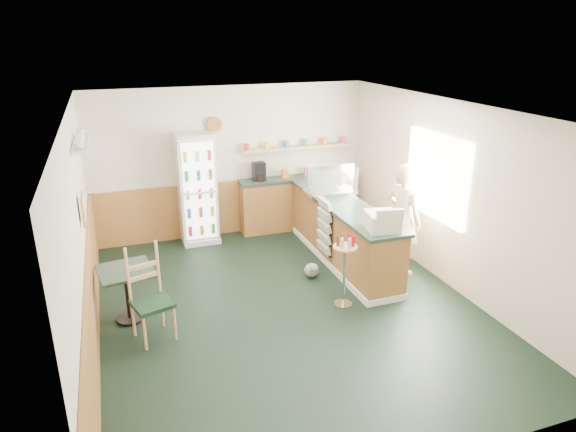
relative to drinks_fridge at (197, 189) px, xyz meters
name	(u,v)px	position (x,y,z in m)	size (l,w,h in m)	color
ground	(287,306)	(0.69, -2.74, -0.97)	(6.00, 6.00, 0.00)	black
room_envelope	(254,188)	(0.47, -2.01, 0.55)	(5.04, 6.02, 2.72)	beige
service_counter	(343,236)	(2.04, -1.67, -0.51)	(0.68, 3.01, 1.01)	olive
back_counter	(297,200)	(1.88, 0.06, -0.43)	(2.24, 0.42, 1.69)	olive
drinks_fridge	(197,189)	(0.00, 0.00, 0.00)	(0.64, 0.54, 1.95)	silver
display_case	(331,180)	(2.04, -1.11, 0.27)	(0.83, 0.43, 0.47)	silver
cash_register	(382,221)	(2.04, -2.86, 0.16)	(0.42, 0.44, 0.24)	beige
shopkeeper	(403,219)	(2.74, -2.29, -0.10)	(0.58, 0.42, 1.75)	tan
condiment_stand	(345,261)	(1.45, -2.95, -0.31)	(0.33, 0.33, 1.03)	silver
newspaper_rack	(324,227)	(1.69, -1.72, -0.29)	(0.09, 0.45, 0.90)	black
cafe_table	(127,284)	(-1.36, -2.37, -0.46)	(0.76, 0.76, 0.73)	black
cafe_chair	(150,289)	(-1.10, -2.82, -0.35)	(0.55, 0.55, 1.19)	black
dog_doorstop	(312,270)	(1.35, -2.04, -0.85)	(0.22, 0.29, 0.27)	gray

